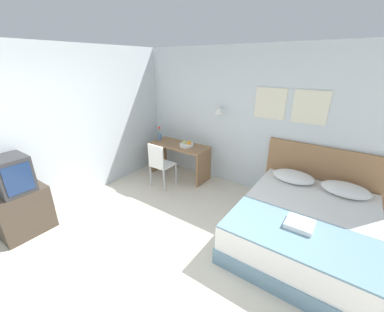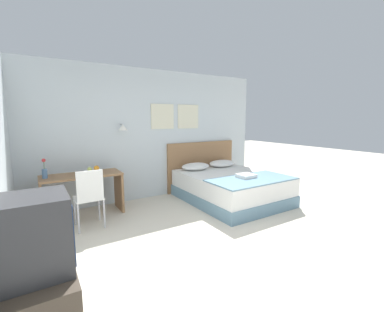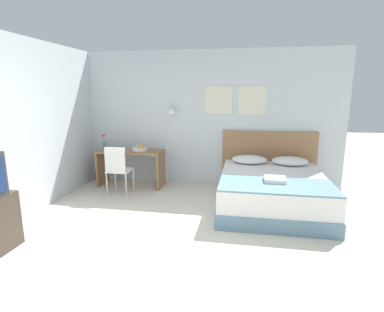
# 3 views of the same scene
# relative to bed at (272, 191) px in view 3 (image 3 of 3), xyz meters

# --- Properties ---
(ground_plane) EXTENTS (24.00, 24.00, 0.00)m
(ground_plane) POSITION_rel_bed_xyz_m (-1.33, -1.82, -0.27)
(ground_plane) COLOR beige
(wall_back) EXTENTS (5.44, 0.31, 2.65)m
(wall_back) POSITION_rel_bed_xyz_m (-1.33, 1.11, 1.06)
(wall_back) COLOR silver
(wall_back) RESTS_ON ground_plane
(bed) EXTENTS (1.67, 2.05, 0.55)m
(bed) POSITION_rel_bed_xyz_m (0.00, 0.00, 0.00)
(bed) COLOR #66899E
(bed) RESTS_ON ground_plane
(headboard) EXTENTS (1.79, 0.06, 1.12)m
(headboard) POSITION_rel_bed_xyz_m (0.00, 1.05, 0.29)
(headboard) COLOR #8E6642
(headboard) RESTS_ON ground_plane
(pillow_left) EXTENTS (0.65, 0.46, 0.15)m
(pillow_left) POSITION_rel_bed_xyz_m (-0.36, 0.74, 0.35)
(pillow_left) COLOR white
(pillow_left) RESTS_ON bed
(pillow_right) EXTENTS (0.65, 0.46, 0.15)m
(pillow_right) POSITION_rel_bed_xyz_m (0.36, 0.74, 0.35)
(pillow_right) COLOR white
(pillow_right) RESTS_ON bed
(throw_blanket) EXTENTS (1.62, 0.82, 0.02)m
(throw_blanket) POSITION_rel_bed_xyz_m (0.00, -0.59, 0.29)
(throw_blanket) COLOR #66899E
(throw_blanket) RESTS_ON bed
(folded_towel_near_foot) EXTENTS (0.30, 0.28, 0.06)m
(folded_towel_near_foot) POSITION_rel_bed_xyz_m (-0.01, -0.45, 0.33)
(folded_towel_near_foot) COLOR white
(folded_towel_near_foot) RESTS_ON throw_blanket
(desk) EXTENTS (1.28, 0.55, 0.73)m
(desk) POSITION_rel_bed_xyz_m (-2.68, 0.70, 0.24)
(desk) COLOR #8E6642
(desk) RESTS_ON ground_plane
(desk_chair) EXTENTS (0.40, 0.40, 0.91)m
(desk_chair) POSITION_rel_bed_xyz_m (-2.68, 0.07, 0.27)
(desk_chair) COLOR white
(desk_chair) RESTS_ON ground_plane
(fruit_bowl) EXTENTS (0.29, 0.29, 0.12)m
(fruit_bowl) POSITION_rel_bed_xyz_m (-2.49, 0.70, 0.49)
(fruit_bowl) COLOR silver
(fruit_bowl) RESTS_ON desk
(flower_vase) EXTENTS (0.08, 0.08, 0.32)m
(flower_vase) POSITION_rel_bed_xyz_m (-3.22, 0.68, 0.57)
(flower_vase) COLOR #4C7099
(flower_vase) RESTS_ON desk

